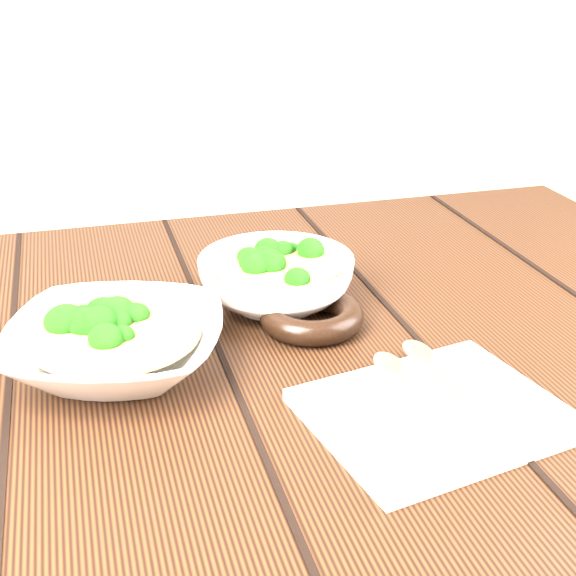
{
  "coord_description": "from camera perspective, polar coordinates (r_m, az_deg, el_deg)",
  "views": [
    {
      "loc": [
        -0.15,
        -0.7,
        1.14
      ],
      "look_at": [
        0.06,
        0.01,
        0.8
      ],
      "focal_mm": 50.0,
      "sensor_mm": 36.0,
      "label": 1
    }
  ],
  "objects": [
    {
      "name": "spoon_left",
      "position": [
        0.73,
        8.13,
        -6.68
      ],
      "size": [
        0.03,
        0.17,
        0.01
      ],
      "color": "#9F9C8C",
      "rests_on": "napkin"
    },
    {
      "name": "table",
      "position": [
        0.88,
        -3.39,
        -10.96
      ],
      "size": [
        1.2,
        0.8,
        0.75
      ],
      "color": "black",
      "rests_on": "ground"
    },
    {
      "name": "trivet",
      "position": [
        0.84,
        1.69,
        -1.98
      ],
      "size": [
        0.13,
        0.13,
        0.03
      ],
      "primitive_type": "torus",
      "rotation": [
        0.0,
        0.0,
        0.16
      ],
      "color": "black",
      "rests_on": "table"
    },
    {
      "name": "soup_bowl_front",
      "position": [
        0.77,
        -12.16,
        -3.96
      ],
      "size": [
        0.25,
        0.25,
        0.06
      ],
      "color": "silver",
      "rests_on": "table"
    },
    {
      "name": "spoon_right",
      "position": [
        0.75,
        10.35,
        -5.66
      ],
      "size": [
        0.03,
        0.17,
        0.01
      ],
      "color": "#9F9C8C",
      "rests_on": "napkin"
    },
    {
      "name": "soup_bowl_back",
      "position": [
        0.89,
        -0.84,
        0.69
      ],
      "size": [
        0.18,
        0.18,
        0.06
      ],
      "color": "silver",
      "rests_on": "table"
    },
    {
      "name": "napkin",
      "position": [
        0.71,
        10.42,
        -8.75
      ],
      "size": [
        0.24,
        0.21,
        0.01
      ],
      "primitive_type": "cube",
      "rotation": [
        0.0,
        0.0,
        0.19
      ],
      "color": "beige",
      "rests_on": "table"
    }
  ]
}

